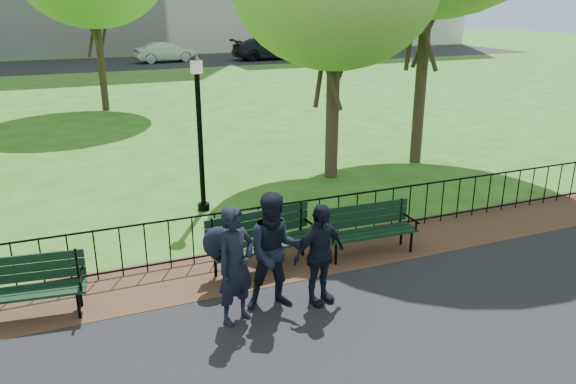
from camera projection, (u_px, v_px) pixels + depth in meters
name	position (u px, v px, depth m)	size (l,w,h in m)	color
ground	(266.00, 313.00, 8.26)	(120.00, 120.00, 0.00)	#2F5717
dirt_strip	(236.00, 269.00, 9.57)	(60.00, 1.60, 0.01)	#3A2417
far_street	(92.00, 65.00, 38.84)	(70.00, 9.00, 0.01)	black
iron_fence	(226.00, 233.00, 9.84)	(24.06, 0.06, 1.00)	black
park_bench_main	(241.00, 238.00, 9.14)	(2.12, 0.80, 1.09)	black
park_bench_left_a	(21.00, 282.00, 8.00)	(1.80, 0.75, 0.99)	black
park_bench_right_a	(368.00, 224.00, 10.05)	(1.74, 0.61, 0.98)	black
lamppost	(200.00, 128.00, 11.70)	(0.30, 0.30, 3.34)	black
person_left	(236.00, 266.00, 7.79)	(0.63, 0.41, 1.73)	black
person_mid	(275.00, 252.00, 8.14)	(0.87, 0.46, 1.80)	black
person_right	(319.00, 254.00, 8.31)	(0.93, 0.38, 1.58)	black
sedan_silver	(166.00, 52.00, 40.00)	(1.50, 4.31, 1.42)	#A0A3A7
sedan_dark	(268.00, 49.00, 41.70)	(2.20, 5.41, 1.57)	black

